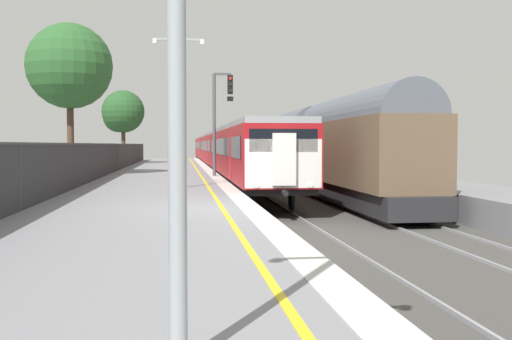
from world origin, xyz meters
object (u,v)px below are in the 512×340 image
signal_gantry (219,112)px  platform_lamp_mid (179,99)px  background_tree_centre (122,113)px  commuter_train_at_platform (220,149)px  background_tree_left (71,69)px  freight_train_adjacent_track (294,145)px

signal_gantry → platform_lamp_mid: size_ratio=0.94×
signal_gantry → background_tree_centre: bearing=108.2°
commuter_train_at_platform → background_tree_left: background_tree_left is taller
commuter_train_at_platform → freight_train_adjacent_track: bearing=-73.3°
platform_lamp_mid → background_tree_centre: 30.52m
signal_gantry → freight_train_adjacent_track: bearing=54.0°
signal_gantry → background_tree_left: size_ratio=0.67×
signal_gantry → background_tree_centre: (-7.14, 21.77, 1.04)m
commuter_train_at_platform → signal_gantry: 21.02m
freight_train_adjacent_track → commuter_train_at_platform: bearing=106.7°
signal_gantry → background_tree_centre: background_tree_centre is taller
background_tree_centre → platform_lamp_mid: bearing=-80.4°
commuter_train_at_platform → signal_gantry: signal_gantry is taller
commuter_train_at_platform → background_tree_left: 21.81m
platform_lamp_mid → background_tree_left: bearing=120.2°
background_tree_left → commuter_train_at_platform: bearing=64.0°
commuter_train_at_platform → background_tree_left: bearing=-116.0°
freight_train_adjacent_track → background_tree_left: 15.17m
commuter_train_at_platform → platform_lamp_mid: size_ratio=11.15×
freight_train_adjacent_track → background_tree_centre: (-12.63, 14.22, 2.81)m
freight_train_adjacent_track → platform_lamp_mid: (-7.56, -15.86, 1.78)m
commuter_train_at_platform → background_tree_centre: background_tree_centre is taller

